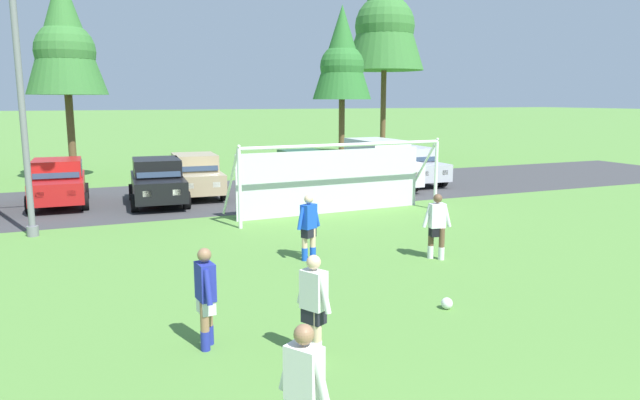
{
  "coord_description": "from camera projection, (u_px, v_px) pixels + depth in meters",
  "views": [
    {
      "loc": [
        -4.94,
        -1.13,
        3.94
      ],
      "look_at": [
        0.1,
        10.98,
        1.64
      ],
      "focal_mm": 32.54,
      "sensor_mm": 36.0,
      "label": 1
    }
  ],
  "objects": [
    {
      "name": "street_lamp",
      "position": [
        28.0,
        99.0,
        16.2
      ],
      "size": [
        2.0,
        0.32,
        7.57
      ],
      "color": "slate",
      "rests_on": "ground"
    },
    {
      "name": "tree_mid_right",
      "position": [
        385.0,
        11.0,
        37.67
      ],
      "size": [
        5.2,
        5.2,
        13.87
      ],
      "color": "brown",
      "rests_on": "ground"
    },
    {
      "name": "parked_car_slot_center",
      "position": [
        158.0,
        181.0,
        21.76
      ],
      "size": [
        2.22,
        4.29,
        1.72
      ],
      "color": "black",
      "rests_on": "ground"
    },
    {
      "name": "tree_center_back",
      "position": [
        342.0,
        56.0,
        34.18
      ],
      "size": [
        3.51,
        3.51,
        9.35
      ],
      "color": "brown",
      "rests_on": "ground"
    },
    {
      "name": "soccer_goal",
      "position": [
        335.0,
        177.0,
        19.87
      ],
      "size": [
        7.51,
        2.32,
        2.57
      ],
      "color": "white",
      "rests_on": "ground"
    },
    {
      "name": "parked_car_slot_center_left",
      "position": [
        58.0,
        182.0,
        21.49
      ],
      "size": [
        2.1,
        4.23,
        1.72
      ],
      "color": "red",
      "rests_on": "ground"
    },
    {
      "name": "parked_car_slot_far_right",
      "position": [
        378.0,
        163.0,
        25.62
      ],
      "size": [
        2.16,
        4.61,
        2.16
      ],
      "color": "silver",
      "rests_on": "ground"
    },
    {
      "name": "player_defender_far",
      "position": [
        206.0,
        298.0,
        9.17
      ],
      "size": [
        0.28,
        0.74,
        1.64
      ],
      "color": "#936B4C",
      "rests_on": "ground"
    },
    {
      "name": "tree_mid_left",
      "position": [
        64.0,
        37.0,
        27.32
      ],
      "size": [
        3.71,
        3.71,
        9.9
      ],
      "color": "brown",
      "rests_on": "ground"
    },
    {
      "name": "parked_car_slot_right",
      "position": [
        303.0,
        170.0,
        25.27
      ],
      "size": [
        2.16,
        4.27,
        1.72
      ],
      "color": "#194C2D",
      "rests_on": "ground"
    },
    {
      "name": "player_midfield_center",
      "position": [
        437.0,
        227.0,
        14.3
      ],
      "size": [
        0.72,
        0.37,
        1.64
      ],
      "color": "brown",
      "rests_on": "ground"
    },
    {
      "name": "player_winger_left",
      "position": [
        314.0,
        307.0,
        8.76
      ],
      "size": [
        0.39,
        0.73,
        1.64
      ],
      "color": "beige",
      "rests_on": "ground"
    },
    {
      "name": "player_striker_near",
      "position": [
        309.0,
        227.0,
        14.19
      ],
      "size": [
        0.72,
        0.39,
        1.64
      ],
      "color": "beige",
      "rests_on": "ground"
    },
    {
      "name": "parked_car_slot_center_right",
      "position": [
        196.0,
        175.0,
        23.53
      ],
      "size": [
        2.2,
        4.29,
        1.72
      ],
      "color": "tan",
      "rests_on": "ground"
    },
    {
      "name": "ground_plane",
      "position": [
        265.0,
        233.0,
        17.21
      ],
      "size": [
        400.0,
        400.0,
        0.0
      ],
      "primitive_type": "plane",
      "color": "#598C3D"
    },
    {
      "name": "parking_lot_strip",
      "position": [
        213.0,
        196.0,
        23.74
      ],
      "size": [
        52.0,
        8.4,
        0.01
      ],
      "primitive_type": "cube",
      "color": "#3D3D3F",
      "rests_on": "ground"
    },
    {
      "name": "player_trailing_back",
      "position": [
        304.0,
        398.0,
        6.12
      ],
      "size": [
        0.41,
        0.7,
        1.64
      ],
      "color": "#936B4C",
      "rests_on": "ground"
    },
    {
      "name": "soccer_ball",
      "position": [
        447.0,
        303.0,
        10.98
      ],
      "size": [
        0.22,
        0.22,
        0.22
      ],
      "color": "white",
      "rests_on": "ground"
    },
    {
      "name": "parked_car_slot_end",
      "position": [
        410.0,
        165.0,
        27.05
      ],
      "size": [
        2.08,
        4.22,
        1.72
      ],
      "color": "#B2B2BC",
      "rests_on": "ground"
    }
  ]
}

